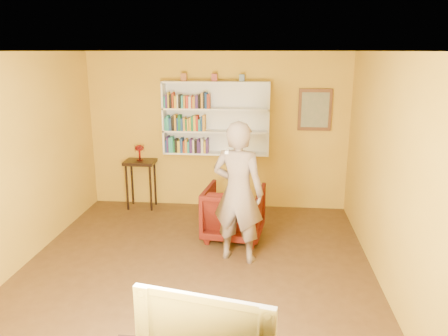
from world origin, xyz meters
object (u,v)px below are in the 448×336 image
at_px(bookshelf, 216,118).
at_px(armchair, 234,212).
at_px(television, 208,325).
at_px(console_table, 140,169).
at_px(ruby_lustre, 139,149).
at_px(person, 238,193).

distance_m(bookshelf, armchair, 1.80).
bearing_deg(armchair, television, 97.93).
height_order(bookshelf, television, bookshelf).
height_order(console_table, armchair, console_table).
relative_size(bookshelf, armchair, 2.09).
height_order(bookshelf, armchair, bookshelf).
bearing_deg(ruby_lustre, console_table, 123.69).
height_order(bookshelf, console_table, bookshelf).
bearing_deg(television, console_table, 123.32).
relative_size(armchair, television, 0.85).
height_order(bookshelf, person, bookshelf).
distance_m(ruby_lustre, person, 2.59).
distance_m(ruby_lustre, armchair, 2.16).
height_order(person, television, person).
xyz_separation_m(armchair, person, (0.11, -0.71, 0.54)).
xyz_separation_m(console_table, television, (1.79, -4.50, 0.12)).
relative_size(ruby_lustre, armchair, 0.32).
relative_size(console_table, person, 0.46).
bearing_deg(ruby_lustre, armchair, -33.13).
bearing_deg(console_table, person, -45.01).
bearing_deg(console_table, bookshelf, 6.89).
bearing_deg(television, armchair, 102.77).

